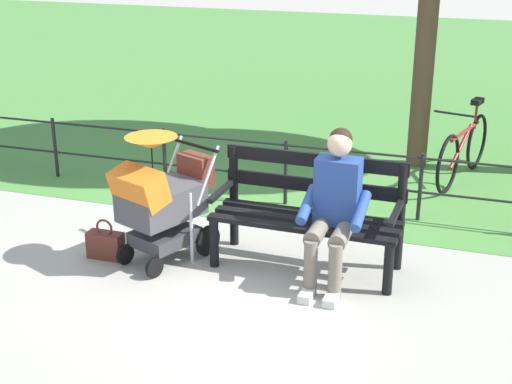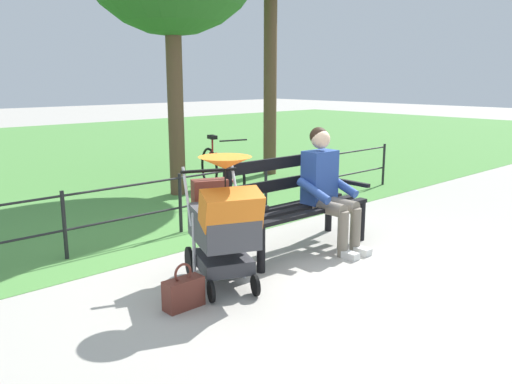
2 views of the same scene
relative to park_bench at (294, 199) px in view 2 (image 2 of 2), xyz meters
The scene contains 7 objects.
ground_plane 0.79m from the park_bench, 11.38° to the left, with size 60.00×60.00×0.00m, color #ADA89E.
park_bench is the anchor object (origin of this frame).
person_on_bench 0.38m from the park_bench, 139.62° to the left, with size 0.54×0.74×1.28m.
stroller 1.27m from the park_bench, 15.13° to the left, with size 0.79×1.00×1.15m.
handbag 1.83m from the park_bench, 14.57° to the left, with size 0.32×0.14×0.37m.
park_fence 1.31m from the park_bench, 77.30° to the right, with size 8.27×0.04×0.70m.
bicycle 2.87m from the park_bench, 113.22° to the right, with size 0.57×1.61×0.89m.
Camera 2 is at (3.31, 3.52, 1.77)m, focal length 36.36 mm.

